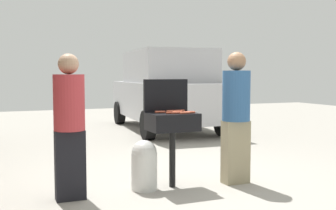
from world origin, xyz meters
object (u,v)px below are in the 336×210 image
object	(u,v)px
bbq_grill	(172,124)
hot_dog_5	(178,112)
hot_dog_0	(188,112)
hot_dog_7	(180,111)
hot_dog_3	(171,113)
hot_dog_6	(185,113)
hot_dog_1	(160,112)
person_left	(69,121)
hot_dog_8	(190,112)
parked_minivan	(166,90)
person_right	(236,113)
hot_dog_4	(171,111)
propane_tank	(144,164)
hot_dog_2	(176,113)

from	to	relation	value
bbq_grill	hot_dog_5	distance (m)	0.17
hot_dog_0	hot_dog_7	world-z (taller)	same
hot_dog_3	hot_dog_6	xyz separation A→B (m)	(0.15, -0.08, 0.00)
hot_dog_1	person_left	world-z (taller)	person_left
hot_dog_3	hot_dog_8	xyz separation A→B (m)	(0.24, -0.05, 0.00)
bbq_grill	parked_minivan	xyz separation A→B (m)	(1.98, 5.06, 0.23)
hot_dog_6	parked_minivan	size ratio (longest dim) A/B	0.03
bbq_grill	hot_dog_1	distance (m)	0.22
hot_dog_0	person_right	distance (m)	0.67
hot_dog_7	person_left	world-z (taller)	person_left
hot_dog_4	person_left	distance (m)	1.33
hot_dog_0	hot_dog_8	xyz separation A→B (m)	(0.02, -0.03, 0.00)
hot_dog_0	hot_dog_3	bearing A→B (deg)	175.72
hot_dog_3	propane_tank	xyz separation A→B (m)	(-0.32, 0.09, -0.63)
propane_tank	parked_minivan	bearing A→B (deg)	65.01
bbq_grill	person_right	distance (m)	0.86
hot_dog_5	person_right	world-z (taller)	person_right
hot_dog_8	person_left	size ratio (longest dim) A/B	0.08
bbq_grill	hot_dog_3	xyz separation A→B (m)	(-0.05, -0.08, 0.16)
hot_dog_0	person_left	size ratio (longest dim) A/B	0.08
hot_dog_3	person_left	distance (m)	1.23
hot_dog_0	hot_dog_5	size ratio (longest dim) A/B	1.00
hot_dog_6	hot_dog_7	xyz separation A→B (m)	(0.06, 0.29, 0.00)
person_right	hot_dog_7	bearing A→B (deg)	-29.92
hot_dog_4	hot_dog_5	bearing A→B (deg)	-77.24
hot_dog_8	person_right	bearing A→B (deg)	-1.39
bbq_grill	hot_dog_2	world-z (taller)	hot_dog_2
hot_dog_3	person_left	xyz separation A→B (m)	(-1.22, 0.03, -0.05)
hot_dog_5	person_left	world-z (taller)	person_left
hot_dog_4	propane_tank	world-z (taller)	hot_dog_4
person_right	hot_dog_0	bearing A→B (deg)	-12.04
hot_dog_1	hot_dog_8	size ratio (longest dim) A/B	1.00
hot_dog_6	hot_dog_3	bearing A→B (deg)	152.36
hot_dog_5	parked_minivan	world-z (taller)	parked_minivan
hot_dog_3	person_left	bearing A→B (deg)	178.63
propane_tank	parked_minivan	world-z (taller)	parked_minivan
hot_dog_3	hot_dog_4	size ratio (longest dim) A/B	1.00
hot_dog_8	parked_minivan	bearing A→B (deg)	70.90
hot_dog_6	bbq_grill	bearing A→B (deg)	121.53
hot_dog_2	parked_minivan	world-z (taller)	parked_minivan
bbq_grill	hot_dog_1	xyz separation A→B (m)	(-0.13, 0.08, 0.16)
hot_dog_2	person_right	bearing A→B (deg)	-2.54
hot_dog_7	propane_tank	distance (m)	0.83
bbq_grill	propane_tank	world-z (taller)	bbq_grill
hot_dog_0	hot_dog_4	size ratio (longest dim) A/B	1.00
hot_dog_1	hot_dog_4	xyz separation A→B (m)	(0.17, 0.04, 0.00)
hot_dog_3	propane_tank	bearing A→B (deg)	164.38
hot_dog_2	parked_minivan	bearing A→B (deg)	69.10
hot_dog_3	parked_minivan	size ratio (longest dim) A/B	0.03
hot_dog_0	hot_dog_7	bearing A→B (deg)	91.88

